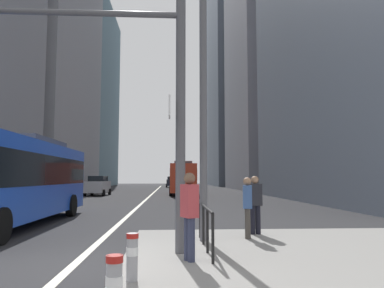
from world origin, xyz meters
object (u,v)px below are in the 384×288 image
at_px(traffic_signal_gantry, 71,72).
at_px(bollard_right, 132,254).
at_px(city_bus_red_receding, 183,177).
at_px(pedestrian_walking, 247,204).
at_px(street_lamp_post, 203,50).
at_px(pedestrian_waiting, 189,211).
at_px(car_oncoming_mid, 98,185).
at_px(city_bus_blue_oncoming, 13,176).
at_px(car_receding_near, 172,182).
at_px(pedestrian_far, 255,202).
at_px(bollard_left, 114,286).

height_order(traffic_signal_gantry, bollard_right, traffic_signal_gantry).
distance_m(city_bus_red_receding, pedestrian_walking, 29.27).
relative_size(street_lamp_post, pedestrian_waiting, 4.58).
xyz_separation_m(car_oncoming_mid, street_lamp_post, (8.13, -27.55, 4.29)).
xyz_separation_m(city_bus_blue_oncoming, car_receding_near, (6.00, 52.46, -0.85)).
distance_m(traffic_signal_gantry, street_lamp_post, 3.65).
height_order(street_lamp_post, pedestrian_far, street_lamp_post).
bearing_deg(pedestrian_walking, street_lamp_post, -165.88).
relative_size(bollard_left, bollard_right, 1.03).
bearing_deg(traffic_signal_gantry, pedestrian_waiting, -16.22).
bearing_deg(city_bus_blue_oncoming, pedestrian_far, -20.81).
relative_size(city_bus_red_receding, bollard_left, 14.45).
height_order(city_bus_blue_oncoming, car_receding_near, city_bus_blue_oncoming).
bearing_deg(pedestrian_walking, city_bus_red_receding, 91.57).
relative_size(street_lamp_post, bollard_right, 10.63).
xyz_separation_m(car_receding_near, pedestrian_far, (2.27, -55.60, 0.10)).
bearing_deg(pedestrian_waiting, pedestrian_far, 57.62).
bearing_deg(pedestrian_waiting, bollard_right, -126.26).
distance_m(traffic_signal_gantry, bollard_left, 5.55).
height_order(street_lamp_post, bollard_right, street_lamp_post).
bearing_deg(bollard_left, bollard_right, 89.47).
bearing_deg(bollard_left, street_lamp_post, 74.59).
bearing_deg(bollard_left, car_oncoming_mid, 101.37).
bearing_deg(city_bus_red_receding, city_bus_blue_oncoming, -105.60).
relative_size(traffic_signal_gantry, bollard_right, 9.65).
distance_m(city_bus_blue_oncoming, bollard_right, 9.45).
bearing_deg(bollard_left, pedestrian_walking, 64.56).
height_order(car_oncoming_mid, street_lamp_post, street_lamp_post).
height_order(car_receding_near, pedestrian_walking, car_receding_near).
height_order(traffic_signal_gantry, pedestrian_far, traffic_signal_gantry).
relative_size(car_oncoming_mid, pedestrian_far, 2.50).
xyz_separation_m(city_bus_blue_oncoming, pedestrian_waiting, (6.16, -6.46, -0.71)).
xyz_separation_m(traffic_signal_gantry, pedestrian_walking, (4.36, 1.83, -3.10)).
bearing_deg(pedestrian_waiting, car_receding_near, 90.16).
distance_m(bollard_left, bollard_right, 1.80).
relative_size(car_receding_near, street_lamp_post, 0.53).
distance_m(city_bus_blue_oncoming, bollard_left, 10.97).
bearing_deg(city_bus_red_receding, bollard_left, -93.16).
height_order(city_bus_red_receding, pedestrian_far, city_bus_red_receding).
height_order(city_bus_blue_oncoming, car_oncoming_mid, city_bus_blue_oncoming).
xyz_separation_m(car_oncoming_mid, traffic_signal_gantry, (5.00, -29.07, 3.18)).
bearing_deg(pedestrian_waiting, bollard_left, -107.76).
bearing_deg(car_oncoming_mid, bollard_left, -78.63).
height_order(traffic_signal_gantry, bollard_left, traffic_signal_gantry).
relative_size(city_bus_red_receding, car_receding_near, 2.66).
bearing_deg(city_bus_red_receding, street_lamp_post, -90.84).
bearing_deg(traffic_signal_gantry, city_bus_red_receding, 83.46).
relative_size(city_bus_blue_oncoming, pedestrian_walking, 6.80).
bearing_deg(pedestrian_waiting, street_lamp_post, 77.91).
height_order(city_bus_red_receding, car_receding_near, city_bus_red_receding).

